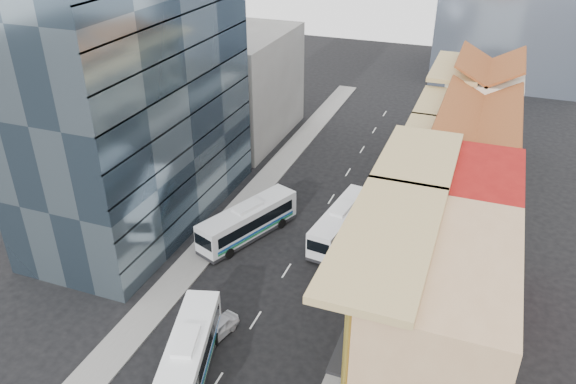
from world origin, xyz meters
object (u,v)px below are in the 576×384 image
at_px(bus_left_near, 188,358).
at_px(sedan_left, 217,329).
at_px(office_tower, 131,77).
at_px(shophouse_tan, 437,332).
at_px(bus_right, 341,222).
at_px(bus_left_far, 248,221).

distance_m(bus_left_near, sedan_left, 4.52).
xyz_separation_m(office_tower, bus_left_near, (15.00, -18.05, -13.19)).
height_order(shophouse_tan, bus_left_near, shophouse_tan).
xyz_separation_m(bus_left_near, bus_right, (5.05, 21.08, -0.08)).
xyz_separation_m(shophouse_tan, bus_right, (-10.95, 17.03, -4.27)).
height_order(shophouse_tan, bus_left_far, shophouse_tan).
xyz_separation_m(shophouse_tan, bus_left_near, (-16.00, -4.05, -4.19)).
xyz_separation_m(shophouse_tan, sedan_left, (-16.08, 0.33, -5.31)).
bearing_deg(bus_right, office_tower, -164.32).
relative_size(office_tower, bus_right, 2.77).
height_order(bus_left_far, bus_right, bus_left_far).
distance_m(bus_right, sedan_left, 17.50).
relative_size(shophouse_tan, office_tower, 0.47).
distance_m(shophouse_tan, office_tower, 35.19).
relative_size(bus_left_far, bus_right, 1.05).
relative_size(shophouse_tan, sedan_left, 3.45).
bearing_deg(shophouse_tan, bus_left_far, 144.54).
bearing_deg(shophouse_tan, office_tower, 155.70).
distance_m(shophouse_tan, bus_left_near, 17.03).
bearing_deg(bus_right, sedan_left, -100.00).
bearing_deg(bus_left_far, bus_right, 42.02).
height_order(bus_left_near, sedan_left, bus_left_near).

